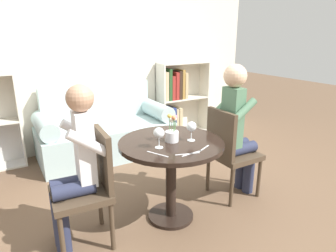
% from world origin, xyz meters
% --- Properties ---
extents(ground_plane, '(16.00, 16.00, 0.00)m').
position_xyz_m(ground_plane, '(0.00, 0.00, 0.00)').
color(ground_plane, brown).
extents(back_wall, '(5.20, 0.05, 2.70)m').
position_xyz_m(back_wall, '(0.00, 2.13, 1.35)').
color(back_wall, silver).
rests_on(back_wall, ground_plane).
extents(round_table, '(0.87, 0.87, 0.72)m').
position_xyz_m(round_table, '(0.00, 0.00, 0.56)').
color(round_table, black).
rests_on(round_table, ground_plane).
extents(couch, '(1.71, 0.80, 0.92)m').
position_xyz_m(couch, '(0.00, 1.70, 0.31)').
color(couch, '#A8C1C1').
rests_on(couch, ground_plane).
extents(bookshelf_right, '(0.84, 0.28, 1.14)m').
position_xyz_m(bookshelf_right, '(1.28, 1.96, 0.57)').
color(bookshelf_right, silver).
rests_on(bookshelf_right, ground_plane).
extents(chair_left, '(0.45, 0.45, 0.90)m').
position_xyz_m(chair_left, '(-0.68, 0.05, 0.49)').
color(chair_left, '#473828').
rests_on(chair_left, ground_plane).
extents(chair_right, '(0.42, 0.42, 0.90)m').
position_xyz_m(chair_right, '(0.68, 0.04, 0.49)').
color(chair_right, '#473828').
rests_on(chair_right, ground_plane).
extents(person_left, '(0.43, 0.36, 1.25)m').
position_xyz_m(person_left, '(-0.77, 0.06, 0.66)').
color(person_left, '#282D47').
rests_on(person_left, ground_plane).
extents(person_right, '(0.42, 0.34, 1.31)m').
position_xyz_m(person_right, '(0.77, 0.04, 0.71)').
color(person_right, '#282D47').
rests_on(person_right, ground_plane).
extents(wine_glass_left, '(0.09, 0.09, 0.16)m').
position_xyz_m(wine_glass_left, '(-0.15, -0.07, 0.84)').
color(wine_glass_left, white).
rests_on(wine_glass_left, round_table).
extents(wine_glass_right, '(0.08, 0.08, 0.16)m').
position_xyz_m(wine_glass_right, '(0.16, -0.07, 0.84)').
color(wine_glass_right, white).
rests_on(wine_glass_right, round_table).
extents(flower_vase, '(0.11, 0.11, 0.23)m').
position_xyz_m(flower_vase, '(0.01, -0.00, 0.79)').
color(flower_vase, silver).
rests_on(flower_vase, round_table).
extents(knife_left_setting, '(0.18, 0.07, 0.00)m').
position_xyz_m(knife_left_setting, '(-0.03, -0.29, 0.72)').
color(knife_left_setting, silver).
rests_on(knife_left_setting, round_table).
extents(fork_left_setting, '(0.19, 0.03, 0.00)m').
position_xyz_m(fork_left_setting, '(-0.00, -0.30, 0.72)').
color(fork_left_setting, silver).
rests_on(fork_left_setting, round_table).
extents(knife_right_setting, '(0.09, 0.18, 0.00)m').
position_xyz_m(knife_right_setting, '(-0.23, -0.18, 0.72)').
color(knife_right_setting, silver).
rests_on(knife_right_setting, round_table).
extents(fork_right_setting, '(0.18, 0.09, 0.00)m').
position_xyz_m(fork_right_setting, '(0.12, -0.27, 0.72)').
color(fork_right_setting, silver).
rests_on(fork_right_setting, round_table).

